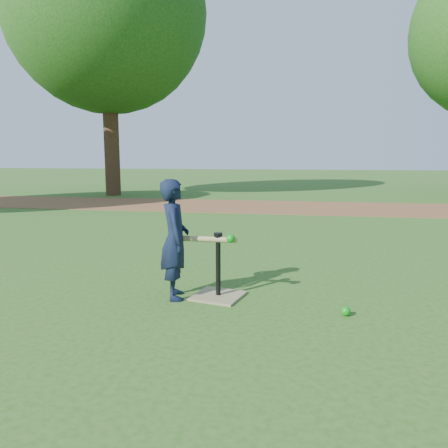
# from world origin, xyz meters

# --- Properties ---
(ground) EXTENTS (80.00, 80.00, 0.00)m
(ground) POSITION_xyz_m (0.00, 0.00, 0.00)
(ground) COLOR #285116
(ground) RESTS_ON ground
(dirt_strip) EXTENTS (24.00, 3.00, 0.01)m
(dirt_strip) POSITION_xyz_m (0.00, 7.50, 0.01)
(dirt_strip) COLOR brown
(dirt_strip) RESTS_ON ground
(child) EXTENTS (0.39, 0.47, 1.11)m
(child) POSITION_xyz_m (-0.79, -0.06, 0.55)
(child) COLOR black
(child) RESTS_ON ground
(wiffle_ball_ground) EXTENTS (0.08, 0.08, 0.08)m
(wiffle_ball_ground) POSITION_xyz_m (0.74, -0.26, 0.04)
(wiffle_ball_ground) COLOR #0C8D12
(wiffle_ball_ground) RESTS_ON ground
(batting_tee) EXTENTS (0.51, 0.51, 0.61)m
(batting_tee) POSITION_xyz_m (-0.40, 0.02, 0.11)
(batting_tee) COLOR #8B8158
(batting_tee) RESTS_ON ground
(swing_action) EXTENTS (0.63, 0.12, 0.09)m
(swing_action) POSITION_xyz_m (-0.50, -0.01, 0.56)
(swing_action) COLOR tan
(swing_action) RESTS_ON ground
(tree_left) EXTENTS (6.40, 6.40, 9.08)m
(tree_left) POSITION_xyz_m (-6.00, 10.00, 5.87)
(tree_left) COLOR #382316
(tree_left) RESTS_ON ground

